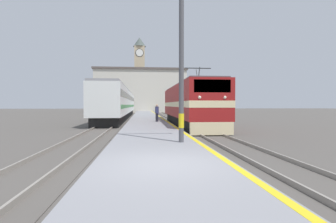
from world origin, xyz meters
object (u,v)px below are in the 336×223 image
(passenger_train, at_px, (120,103))
(person_on_platform, at_px, (157,113))
(locomotive_train, at_px, (188,105))
(catenary_mast, at_px, (185,34))
(clock_tower, at_px, (140,72))

(passenger_train, height_order, person_on_platform, passenger_train)
(locomotive_train, relative_size, passenger_train, 0.48)
(locomotive_train, xyz_separation_m, catenary_mast, (-2.53, -13.37, 2.95))
(passenger_train, height_order, clock_tower, clock_tower)
(locomotive_train, relative_size, clock_tower, 0.74)
(passenger_train, relative_size, clock_tower, 1.56)
(locomotive_train, bearing_deg, person_on_platform, 179.93)
(catenary_mast, xyz_separation_m, clock_tower, (-2.52, 71.25, 7.16))
(locomotive_train, distance_m, person_on_platform, 3.03)
(locomotive_train, distance_m, passenger_train, 16.85)
(catenary_mast, xyz_separation_m, person_on_platform, (-0.42, 13.37, -3.67))
(passenger_train, xyz_separation_m, person_on_platform, (4.56, -15.08, -0.95))
(catenary_mast, bearing_deg, passenger_train, 99.93)
(catenary_mast, bearing_deg, clock_tower, 92.02)
(person_on_platform, relative_size, clock_tower, 0.07)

